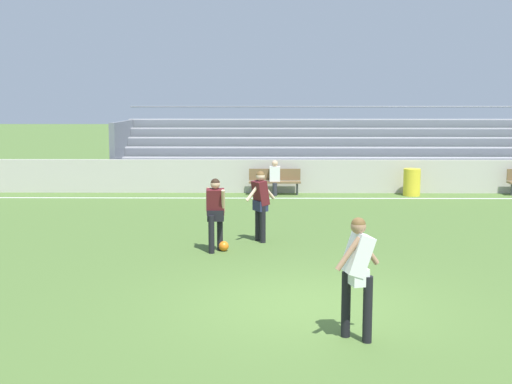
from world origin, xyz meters
The scene contains 11 objects.
ground_plane centered at (0.00, 0.00, 0.00)m, with size 160.00×160.00×0.00m, color #4C6B30.
field_line_sideline centered at (0.00, 11.70, 0.00)m, with size 44.00×0.12×0.01m, color white.
sideline_wall centered at (0.00, 13.03, 0.59)m, with size 48.00×0.16×1.18m, color #BCB7AD.
bleacher_stand centered at (2.60, 15.71, 1.31)m, with size 17.98×4.12×3.03m.
bench_centre_sideline centered at (-0.34, 12.54, 0.55)m, with size 1.80×0.40×0.90m.
trash_bin centered at (4.39, 12.36, 0.47)m, with size 0.58×0.58×0.94m, color yellow.
spectator_seated centered at (-0.34, 12.43, 0.70)m, with size 0.36×0.42×1.21m.
player_dark_deep_cover centered at (-1.76, 3.74, 0.95)m, with size 0.44×0.50×1.61m.
player_dark_dropping_back centered at (-0.80, 4.80, 0.99)m, with size 0.71×0.50×1.66m.
player_white_challenging centered at (0.57, -1.57, 1.03)m, with size 0.67×0.46×1.72m.
soccer_ball centered at (-1.59, 3.81, 0.11)m, with size 0.22×0.22×0.22m, color orange.
Camera 1 is at (-0.71, -10.40, 3.29)m, focal length 46.51 mm.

